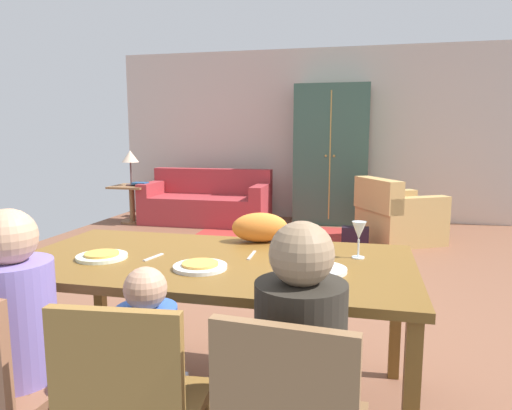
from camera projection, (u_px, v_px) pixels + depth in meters
ground_plane at (273, 279)px, 4.49m from camera, size 6.49×6.67×0.02m
back_wall at (314, 135)px, 7.54m from camera, size 6.49×0.10×2.70m
dining_table at (213, 271)px, 2.35m from camera, size 1.97×1.02×0.76m
plate_near_man at (102, 257)px, 2.34m from camera, size 0.25×0.25×0.02m
pizza_near_man at (102, 254)px, 2.34m from camera, size 0.17×0.17×0.01m
plate_near_child at (200, 267)px, 2.16m from camera, size 0.25×0.25×0.02m
pizza_near_child at (200, 264)px, 2.16m from camera, size 0.17×0.17×0.01m
plate_near_woman at (319, 270)px, 2.12m from camera, size 0.25×0.25×0.02m
wine_glass at (359, 232)px, 2.33m from camera, size 0.07×0.07×0.19m
fork at (154, 257)px, 2.35m from camera, size 0.05×0.15×0.01m
knife at (252, 255)px, 2.39m from camera, size 0.02×0.17×0.01m
person_man at (26, 358)px, 1.82m from camera, size 0.30×0.41×1.11m
dining_chair_child at (132, 407)px, 1.54m from camera, size 0.46×0.46×0.87m
person_child at (152, 395)px, 1.71m from camera, size 0.22×0.30×0.92m
person_woman at (302, 392)px, 1.58m from camera, size 0.30×0.41×1.11m
cat at (260, 227)px, 2.69m from camera, size 0.35×0.24×0.17m
area_rug at (289, 239)px, 6.16m from camera, size 2.60×1.80×0.01m
couch at (207, 203)px, 7.26m from camera, size 1.92×0.86×0.82m
armchair at (397, 217)px, 5.97m from camera, size 1.17×1.16×0.82m
armoire at (331, 155)px, 7.14m from camera, size 1.10×0.59×2.10m
side_table at (132, 199)px, 7.25m from camera, size 0.56×0.56×0.58m
table_lamp at (130, 158)px, 7.16m from camera, size 0.26×0.26×0.54m
book_lower at (144, 185)px, 7.21m from camera, size 0.22×0.16×0.03m
book_upper at (140, 183)px, 7.15m from camera, size 0.22×0.16×0.03m
handbag at (355, 238)px, 5.66m from camera, size 0.32×0.16×0.26m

